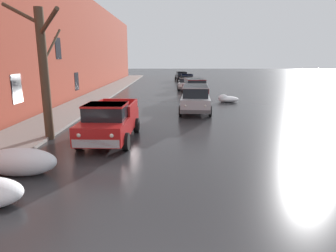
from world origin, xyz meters
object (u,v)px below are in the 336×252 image
object	(u,v)px
sedan_white_parked_far_down_block	(186,83)
bare_tree_second_along_sidewalk	(44,69)
suv_silver_parked_kerbside_close	(195,98)
suv_maroon_parked_kerbside_mid	(194,88)
sedan_black_at_far_intersection	(182,76)
sedan_darkblue_queued_behind_truck	(187,79)
pickup_truck_red_approaching_near_lane	(110,122)

from	to	relation	value
sedan_white_parked_far_down_block	bare_tree_second_along_sidewalk	bearing A→B (deg)	-109.03
suv_silver_parked_kerbside_close	sedan_white_parked_far_down_block	world-z (taller)	suv_silver_parked_kerbside_close
suv_maroon_parked_kerbside_mid	sedan_black_at_far_intersection	xyz separation A→B (m)	(-0.32, 21.53, -0.24)
sedan_white_parked_far_down_block	sedan_darkblue_queued_behind_truck	xyz separation A→B (m)	(0.47, 6.62, 0.00)
pickup_truck_red_approaching_near_lane	sedan_white_parked_far_down_block	xyz separation A→B (m)	(4.56, 21.71, -0.13)
sedan_white_parked_far_down_block	pickup_truck_red_approaching_near_lane	bearing A→B (deg)	-101.87
suv_silver_parked_kerbside_close	sedan_white_parked_far_down_block	size ratio (longest dim) A/B	1.17
suv_maroon_parked_kerbside_mid	sedan_darkblue_queued_behind_truck	world-z (taller)	suv_maroon_parked_kerbside_mid
pickup_truck_red_approaching_near_lane	suv_maroon_parked_kerbside_mid	distance (m)	14.73
bare_tree_second_along_sidewalk	suv_silver_parked_kerbside_close	xyz separation A→B (m)	(7.22, 6.86, -2.15)
sedan_white_parked_far_down_block	suv_maroon_parked_kerbside_mid	bearing A→B (deg)	-87.67
bare_tree_second_along_sidewalk	pickup_truck_red_approaching_near_lane	distance (m)	3.63
pickup_truck_red_approaching_near_lane	sedan_white_parked_far_down_block	bearing A→B (deg)	78.13
suv_silver_parked_kerbside_close	suv_maroon_parked_kerbside_mid	distance (m)	6.76
pickup_truck_red_approaching_near_lane	bare_tree_second_along_sidewalk	bearing A→B (deg)	174.21
sedan_black_at_far_intersection	sedan_darkblue_queued_behind_truck	bearing A→B (deg)	-86.20
pickup_truck_red_approaching_near_lane	sedan_darkblue_queued_behind_truck	size ratio (longest dim) A/B	1.14
pickup_truck_red_approaching_near_lane	suv_maroon_parked_kerbside_mid	world-z (taller)	suv_maroon_parked_kerbside_mid
bare_tree_second_along_sidewalk	sedan_black_at_far_intersection	size ratio (longest dim) A/B	1.36
bare_tree_second_along_sidewalk	sedan_white_parked_far_down_block	distance (m)	22.79
sedan_black_at_far_intersection	suv_silver_parked_kerbside_close	bearing A→B (deg)	-90.34
suv_silver_parked_kerbside_close	suv_maroon_parked_kerbside_mid	bearing A→B (deg)	85.90
bare_tree_second_along_sidewalk	sedan_darkblue_queued_behind_truck	bearing A→B (deg)	74.34
bare_tree_second_along_sidewalk	sedan_white_parked_far_down_block	bearing A→B (deg)	70.97
suv_maroon_parked_kerbside_mid	sedan_white_parked_far_down_block	size ratio (longest dim) A/B	1.15
bare_tree_second_along_sidewalk	pickup_truck_red_approaching_near_lane	world-z (taller)	bare_tree_second_along_sidewalk
bare_tree_second_along_sidewalk	suv_silver_parked_kerbside_close	size ratio (longest dim) A/B	1.20
suv_maroon_parked_kerbside_mid	suv_silver_parked_kerbside_close	bearing A→B (deg)	-94.10
pickup_truck_red_approaching_near_lane	sedan_black_at_far_intersection	size ratio (longest dim) A/B	1.14
bare_tree_second_along_sidewalk	suv_maroon_parked_kerbside_mid	xyz separation A→B (m)	(7.71, 13.61, -2.15)
suv_silver_parked_kerbside_close	sedan_darkblue_queued_behind_truck	bearing A→B (deg)	88.28
pickup_truck_red_approaching_near_lane	suv_maroon_parked_kerbside_mid	bearing A→B (deg)	70.65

